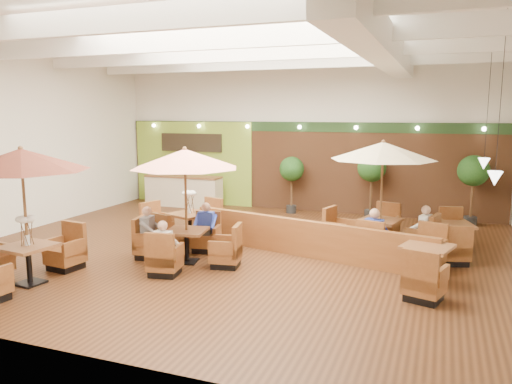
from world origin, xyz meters
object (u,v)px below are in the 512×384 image
at_px(topiary_1, 372,170).
at_px(diner_1, 206,223).
at_px(table_0, 20,187).
at_px(topiary_0, 292,171).
at_px(service_counter, 184,191).
at_px(diner_3, 375,230).
at_px(table_1, 185,185).
at_px(booth_divider, 304,238).
at_px(diner_0, 164,242).
at_px(table_4, 426,265).
at_px(table_3, 181,225).
at_px(diner_4, 423,225).
at_px(table_2, 382,177).
at_px(table_5, 453,239).
at_px(diner_2, 150,228).
at_px(topiary_2, 473,174).

distance_m(topiary_1, diner_1, 6.62).
relative_size(table_0, topiary_0, 1.44).
bearing_deg(service_counter, diner_3, -31.53).
distance_m(table_1, diner_3, 4.63).
bearing_deg(table_1, booth_divider, 21.07).
relative_size(diner_0, diner_1, 0.96).
xyz_separation_m(table_4, diner_0, (-5.42, -1.47, 0.35)).
bearing_deg(diner_0, table_1, 86.26).
bearing_deg(table_1, diner_3, 11.30).
height_order(table_0, topiary_0, table_0).
distance_m(table_3, diner_4, 6.42).
distance_m(service_counter, table_3, 5.39).
height_order(table_1, topiary_1, table_1).
height_order(booth_divider, table_3, table_3).
height_order(table_2, table_5, table_2).
distance_m(booth_divider, table_0, 6.55).
relative_size(table_3, diner_3, 3.51).
bearing_deg(table_3, diner_2, -67.91).
bearing_deg(diner_0, diner_1, 86.26).
height_order(service_counter, topiary_0, topiary_0).
xyz_separation_m(table_2, topiary_2, (2.35, 3.93, -0.27)).
relative_size(diner_1, diner_4, 1.01).
distance_m(table_1, table_5, 6.91).
distance_m(service_counter, topiary_2, 10.21).
relative_size(topiary_0, diner_0, 2.58).
bearing_deg(service_counter, table_1, -60.62).
relative_size(table_5, diner_3, 3.25).
bearing_deg(diner_1, topiary_2, -149.46).
bearing_deg(diner_4, booth_divider, 128.43).
bearing_deg(diner_2, table_3, 170.53).
height_order(table_3, diner_1, table_3).
distance_m(table_0, diner_0, 3.13).
bearing_deg(table_2, diner_1, -144.17).
distance_m(table_4, diner_4, 2.27).
xyz_separation_m(table_4, diner_2, (-6.44, -0.45, 0.37)).
bearing_deg(table_0, booth_divider, 46.10).
relative_size(service_counter, diner_3, 3.52).
xyz_separation_m(table_2, table_5, (1.79, 0.41, -1.56)).
bearing_deg(diner_1, diner_3, 178.28).
distance_m(table_2, diner_1, 4.66).
relative_size(booth_divider, table_1, 2.36).
relative_size(service_counter, table_4, 1.02).
bearing_deg(table_4, diner_2, -159.44).
height_order(topiary_1, diner_0, topiary_1).
height_order(table_0, diner_3, table_0).
bearing_deg(topiary_1, table_5, -53.85).
distance_m(topiary_1, diner_3, 5.13).
relative_size(table_0, table_1, 1.03).
distance_m(table_5, topiary_0, 6.51).
distance_m(topiary_0, topiary_2, 5.91).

